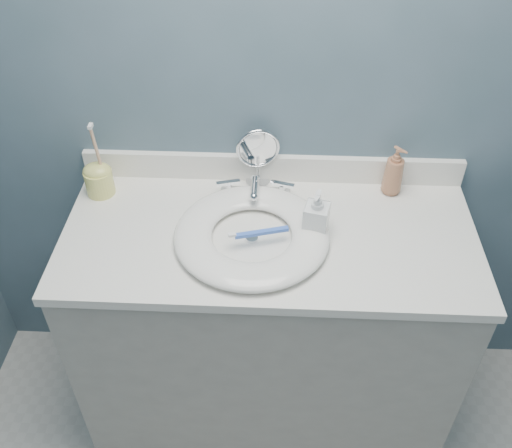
# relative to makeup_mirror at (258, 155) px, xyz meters

# --- Properties ---
(back_wall) EXTENTS (2.20, 0.02, 2.40)m
(back_wall) POSITION_rel_makeup_mirror_xyz_m (0.04, 0.03, 0.21)
(back_wall) COLOR #435964
(back_wall) RESTS_ON ground
(vanity_cabinet) EXTENTS (1.20, 0.55, 0.85)m
(vanity_cabinet) POSITION_rel_makeup_mirror_xyz_m (0.04, -0.24, -0.57)
(vanity_cabinet) COLOR #B1ADA2
(vanity_cabinet) RESTS_ON ground
(countertop) EXTENTS (1.22, 0.57, 0.03)m
(countertop) POSITION_rel_makeup_mirror_xyz_m (0.04, -0.24, -0.13)
(countertop) COLOR white
(countertop) RESTS_ON vanity_cabinet
(backsplash) EXTENTS (1.22, 0.02, 0.09)m
(backsplash) POSITION_rel_makeup_mirror_xyz_m (0.04, 0.02, -0.07)
(backsplash) COLOR white
(backsplash) RESTS_ON countertop
(basin) EXTENTS (0.45, 0.45, 0.04)m
(basin) POSITION_rel_makeup_mirror_xyz_m (-0.01, -0.27, -0.09)
(basin) COLOR white
(basin) RESTS_ON countertop
(drain) EXTENTS (0.04, 0.04, 0.01)m
(drain) POSITION_rel_makeup_mirror_xyz_m (-0.01, -0.27, -0.11)
(drain) COLOR silver
(drain) RESTS_ON countertop
(faucet) EXTENTS (0.25, 0.13, 0.07)m
(faucet) POSITION_rel_makeup_mirror_xyz_m (-0.01, -0.07, -0.08)
(faucet) COLOR silver
(faucet) RESTS_ON countertop
(makeup_mirror) EXTENTS (0.14, 0.08, 0.20)m
(makeup_mirror) POSITION_rel_makeup_mirror_xyz_m (0.00, 0.00, 0.00)
(makeup_mirror) COLOR silver
(makeup_mirror) RESTS_ON countertop
(soap_bottle_amber) EXTENTS (0.09, 0.09, 0.17)m
(soap_bottle_amber) POSITION_rel_makeup_mirror_xyz_m (0.42, -0.03, -0.03)
(soap_bottle_amber) COLOR #A56A4A
(soap_bottle_amber) RESTS_ON countertop
(soap_bottle_clear) EXTENTS (0.08, 0.08, 0.15)m
(soap_bottle_clear) POSITION_rel_makeup_mirror_xyz_m (0.18, -0.23, -0.03)
(soap_bottle_clear) COLOR silver
(soap_bottle_clear) RESTS_ON countertop
(toothbrush_holder) EXTENTS (0.09, 0.09, 0.25)m
(toothbrush_holder) POSITION_rel_makeup_mirror_xyz_m (-0.49, -0.07, -0.05)
(toothbrush_holder) COLOR #DBD86D
(toothbrush_holder) RESTS_ON countertop
(toothbrush_lying) EXTENTS (0.17, 0.06, 0.02)m
(toothbrush_lying) POSITION_rel_makeup_mirror_xyz_m (0.02, -0.29, -0.07)
(toothbrush_lying) COLOR blue
(toothbrush_lying) RESTS_ON basin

